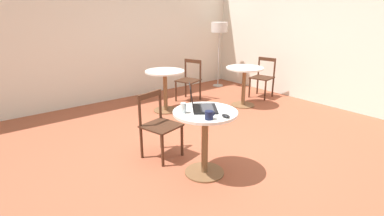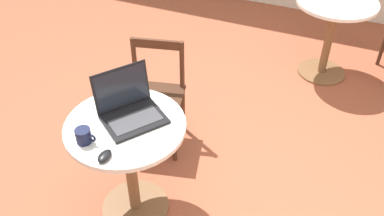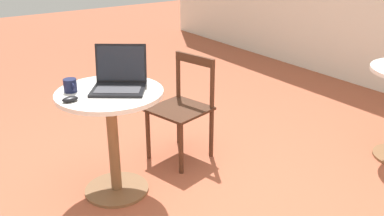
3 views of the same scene
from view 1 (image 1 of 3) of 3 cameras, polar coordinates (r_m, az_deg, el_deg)
ground_plane at (r=3.90m, az=4.18°, el=-9.30°), size 16.00×16.00×0.00m
wall_back at (r=6.23m, az=-16.62°, el=13.43°), size 9.40×0.06×2.70m
wall_side at (r=6.16m, az=27.78°, el=12.07°), size 0.06×9.40×2.70m
cafe_table_near at (r=3.31m, az=2.49°, el=-4.03°), size 0.71×0.71×0.76m
cafe_table_mid at (r=5.83m, az=9.92°, el=5.64°), size 0.71×0.71×0.76m
cafe_table_far at (r=5.46m, az=-5.15°, el=4.96°), size 0.71×0.71×0.76m
chair_near_back at (r=3.78m, az=-6.33°, el=-3.27°), size 0.50×0.50×0.83m
chair_mid_right at (r=6.56m, az=13.35°, el=5.69°), size 0.49×0.49×0.83m
chair_far_right at (r=6.14m, az=-0.53°, el=5.33°), size 0.53×0.53×0.83m
floor_lamp at (r=7.21m, az=5.23°, el=14.57°), size 0.38×0.38×1.51m
laptop at (r=3.27m, az=1.63°, el=0.63°), size 0.44×0.45×0.28m
mouse at (r=3.07m, az=6.45°, el=-1.50°), size 0.06×0.10×0.03m
mug at (r=2.99m, az=3.30°, el=-1.36°), size 0.12×0.09×0.09m
drinking_glass at (r=3.17m, az=-1.67°, el=0.01°), size 0.06×0.06×0.11m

